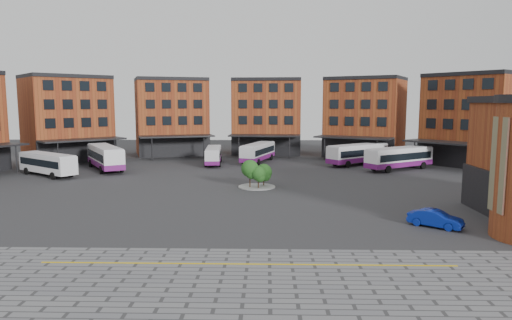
{
  "coord_description": "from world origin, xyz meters",
  "views": [
    {
      "loc": [
        3.21,
        -41.36,
        10.06
      ],
      "look_at": [
        2.04,
        6.24,
        4.0
      ],
      "focal_mm": 32.0,
      "sensor_mm": 36.0,
      "label": 1
    }
  ],
  "objects_px": {
    "tree_island": "(257,173)",
    "bus_f": "(399,158)",
    "bus_d": "(258,152)",
    "blue_car": "(435,219)",
    "bus_a": "(47,163)",
    "bus_c": "(213,155)",
    "bus_b": "(105,157)",
    "bus_e": "(358,154)"
  },
  "relations": [
    {
      "from": "bus_d",
      "to": "bus_c",
      "type": "bearing_deg",
      "value": -140.67
    },
    {
      "from": "bus_a",
      "to": "bus_f",
      "type": "bearing_deg",
      "value": -46.31
    },
    {
      "from": "bus_b",
      "to": "bus_f",
      "type": "relative_size",
      "value": 1.07
    },
    {
      "from": "bus_b",
      "to": "bus_c",
      "type": "xyz_separation_m",
      "value": [
        15.49,
        6.26,
        -0.43
      ]
    },
    {
      "from": "bus_c",
      "to": "blue_car",
      "type": "relative_size",
      "value": 2.35
    },
    {
      "from": "tree_island",
      "to": "blue_car",
      "type": "height_order",
      "value": "tree_island"
    },
    {
      "from": "bus_d",
      "to": "bus_f",
      "type": "relative_size",
      "value": 1.0
    },
    {
      "from": "bus_d",
      "to": "blue_car",
      "type": "distance_m",
      "value": 42.63
    },
    {
      "from": "bus_e",
      "to": "bus_f",
      "type": "bearing_deg",
      "value": 6.28
    },
    {
      "from": "bus_a",
      "to": "bus_c",
      "type": "distance_m",
      "value": 24.59
    },
    {
      "from": "bus_a",
      "to": "blue_car",
      "type": "distance_m",
      "value": 50.28
    },
    {
      "from": "bus_a",
      "to": "tree_island",
      "type": "bearing_deg",
      "value": -69.59
    },
    {
      "from": "tree_island",
      "to": "bus_f",
      "type": "bearing_deg",
      "value": 35.45
    },
    {
      "from": "bus_d",
      "to": "bus_f",
      "type": "xyz_separation_m",
      "value": [
        21.26,
        -8.2,
        0.11
      ]
    },
    {
      "from": "bus_d",
      "to": "bus_b",
      "type": "bearing_deg",
      "value": -140.57
    },
    {
      "from": "bus_a",
      "to": "bus_e",
      "type": "distance_m",
      "value": 46.32
    },
    {
      "from": "tree_island",
      "to": "bus_f",
      "type": "relative_size",
      "value": 0.38
    },
    {
      "from": "bus_f",
      "to": "bus_c",
      "type": "bearing_deg",
      "value": -133.78
    },
    {
      "from": "bus_f",
      "to": "bus_d",
      "type": "bearing_deg",
      "value": -144.27
    },
    {
      "from": "bus_c",
      "to": "tree_island",
      "type": "bearing_deg",
      "value": -73.55
    },
    {
      "from": "bus_a",
      "to": "bus_e",
      "type": "xyz_separation_m",
      "value": [
        44.7,
        12.13,
        -0.03
      ]
    },
    {
      "from": "bus_d",
      "to": "bus_f",
      "type": "bearing_deg",
      "value": -3.63
    },
    {
      "from": "bus_d",
      "to": "bus_e",
      "type": "distance_m",
      "value": 16.42
    },
    {
      "from": "bus_d",
      "to": "blue_car",
      "type": "bearing_deg",
      "value": -51.66
    },
    {
      "from": "bus_b",
      "to": "bus_e",
      "type": "relative_size",
      "value": 1.12
    },
    {
      "from": "tree_island",
      "to": "bus_b",
      "type": "height_order",
      "value": "bus_b"
    },
    {
      "from": "blue_car",
      "to": "tree_island",
      "type": "bearing_deg",
      "value": 78.15
    },
    {
      "from": "bus_a",
      "to": "bus_f",
      "type": "distance_m",
      "value": 50.27
    },
    {
      "from": "bus_e",
      "to": "blue_car",
      "type": "bearing_deg",
      "value": -39.23
    },
    {
      "from": "bus_b",
      "to": "bus_c",
      "type": "relative_size",
      "value": 1.23
    },
    {
      "from": "blue_car",
      "to": "bus_b",
      "type": "bearing_deg",
      "value": 87.74
    },
    {
      "from": "bus_a",
      "to": "bus_b",
      "type": "distance_m",
      "value": 8.33
    },
    {
      "from": "bus_d",
      "to": "blue_car",
      "type": "height_order",
      "value": "bus_d"
    },
    {
      "from": "tree_island",
      "to": "bus_b",
      "type": "xyz_separation_m",
      "value": [
        -23.07,
        13.91,
        0.19
      ]
    },
    {
      "from": "bus_c",
      "to": "bus_f",
      "type": "relative_size",
      "value": 0.87
    },
    {
      "from": "bus_e",
      "to": "tree_island",
      "type": "bearing_deg",
      "value": -75.76
    },
    {
      "from": "bus_a",
      "to": "bus_b",
      "type": "bearing_deg",
      "value": -9.02
    },
    {
      "from": "tree_island",
      "to": "bus_d",
      "type": "xyz_separation_m",
      "value": [
        -0.41,
        23.05,
        -0.03
      ]
    },
    {
      "from": "tree_island",
      "to": "bus_d",
      "type": "distance_m",
      "value": 23.05
    },
    {
      "from": "bus_b",
      "to": "bus_c",
      "type": "height_order",
      "value": "bus_b"
    },
    {
      "from": "bus_c",
      "to": "bus_a",
      "type": "bearing_deg",
      "value": -154.51
    },
    {
      "from": "bus_f",
      "to": "blue_car",
      "type": "bearing_deg",
      "value": -44.05
    }
  ]
}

